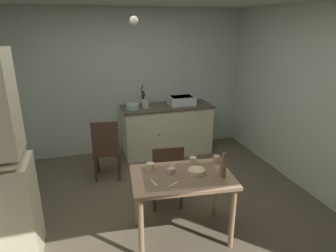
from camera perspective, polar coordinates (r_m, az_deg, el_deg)
The scene contains 21 objects.
ground_plane at distance 3.78m, azimuth -2.50°, elevation -17.11°, with size 5.39×5.39×0.00m, color brown.
wall_back at distance 5.31m, azimuth -8.50°, elevation 8.33°, with size 4.49×0.10×2.53m, color silver.
wall_right at distance 4.30m, azimuth 27.75°, elevation 3.83°, with size 0.10×4.41×2.53m, color silver.
counter_cabinet at distance 5.31m, azimuth -0.22°, elevation -0.64°, with size 1.58×0.64×0.88m.
sink_basin at distance 5.24m, azimuth 2.63°, elevation 4.99°, with size 0.44×0.34×0.15m.
hand_pump at distance 5.09m, azimuth -4.86°, elevation 5.57°, with size 0.05×0.27×0.39m.
mixing_bowl_counter at distance 4.99m, azimuth -6.85°, elevation 3.82°, with size 0.22×0.22×0.10m, color #ADD1C1.
stoneware_crock at distance 5.04m, azimuth -4.43°, elevation 4.36°, with size 0.12×0.12×0.15m, color beige.
dining_table at distance 3.17m, azimuth 2.72°, elevation -11.26°, with size 1.12×0.80×0.74m.
chair_far_side at distance 3.73m, azimuth -0.29°, elevation -9.05°, with size 0.44×0.44×0.86m.
chair_by_counter at distance 4.47m, azimuth -11.86°, elevation -4.28°, with size 0.45×0.45×0.94m.
serving_bowl_wide at distance 3.16m, azimuth 5.56°, elevation -8.73°, with size 0.18×0.18×0.05m, color beige.
mug_dark at distance 3.15m, azimuth 0.64°, elevation -8.62°, with size 0.09×0.09×0.06m, color tan.
teacup_mint at distance 3.33m, azimuth 4.87°, elevation -6.78°, with size 0.08×0.08×0.09m, color beige.
teacup_cream at distance 3.41m, azimuth 9.41°, elevation -6.41°, with size 0.09×0.09×0.08m, color tan.
mug_tall at distance 3.20m, azimuth -3.47°, elevation -7.92°, with size 0.09×0.09×0.09m, color beige.
glass_bottle at distance 3.10m, azimuth 10.62°, elevation -7.87°, with size 0.06×0.06×0.27m.
table_knife at distance 3.31m, azimuth 0.74°, elevation -7.74°, with size 0.19×0.02×0.01m, color silver.
teaspoon_near_bowl at distance 2.95m, azimuth 1.07°, elevation -11.25°, with size 0.12×0.02×0.01m, color beige.
teaspoon_by_cup at distance 2.98m, azimuth -2.75°, elevation -10.95°, with size 0.13×0.02×0.01m, color beige.
pendant_bulb at distance 2.86m, azimuth -6.62°, elevation 19.70°, with size 0.08×0.08×0.08m, color #F9EFCC.
Camera 1 is at (-0.71, -2.97, 2.23)m, focal length 31.39 mm.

